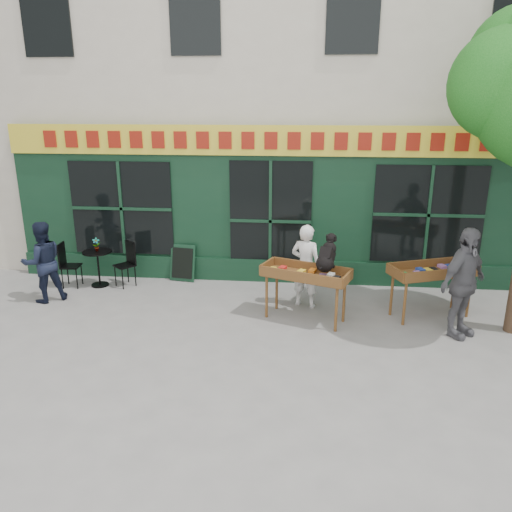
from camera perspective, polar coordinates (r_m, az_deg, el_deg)
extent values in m
plane|color=slate|center=(8.74, 0.46, -8.14)|extent=(80.00, 80.00, 0.00)
cube|color=beige|center=(13.93, 2.99, 22.41)|extent=(14.00, 7.00, 10.00)
cube|color=black|center=(10.53, 1.71, 5.49)|extent=(11.00, 0.16, 3.20)
cube|color=gold|center=(10.21, 1.73, 13.06)|extent=(11.00, 0.06, 0.60)
cube|color=maroon|center=(10.17, 1.71, 13.04)|extent=(9.60, 0.03, 0.34)
cube|color=black|center=(10.79, 1.60, -1.66)|extent=(11.00, 0.10, 0.50)
cube|color=black|center=(10.48, 1.66, 4.04)|extent=(1.70, 0.05, 2.50)
cube|color=black|center=(11.13, -15.07, 5.28)|extent=(2.20, 0.05, 2.00)
cube|color=black|center=(10.70, 19.07, 4.46)|extent=(2.20, 0.05, 2.00)
sphere|color=#125213|center=(8.87, 26.63, 17.16)|extent=(1.70, 1.70, 1.70)
cylinder|color=brown|center=(8.97, 1.22, -4.65)|extent=(0.05, 0.05, 0.80)
cylinder|color=brown|center=(8.54, 9.16, -6.06)|extent=(0.05, 0.05, 0.80)
cylinder|color=brown|center=(9.35, 2.38, -3.75)|extent=(0.05, 0.05, 0.80)
cylinder|color=brown|center=(8.93, 10.03, -5.04)|extent=(0.05, 0.05, 0.80)
cube|color=brown|center=(8.78, 5.69, -2.32)|extent=(1.61, 1.08, 0.05)
cube|color=brown|center=(8.50, 5.00, -2.40)|extent=(1.42, 0.57, 0.18)
cube|color=brown|center=(9.01, 6.37, -1.28)|extent=(1.42, 0.57, 0.18)
cube|color=brown|center=(8.76, 5.70, -1.95)|extent=(1.36, 0.84, 0.06)
imported|color=white|center=(9.40, 5.71, -1.13)|extent=(0.68, 0.56, 1.59)
cylinder|color=brown|center=(9.04, 16.62, -5.24)|extent=(0.05, 0.05, 0.80)
cylinder|color=brown|center=(9.76, 23.16, -4.26)|extent=(0.05, 0.05, 0.80)
cylinder|color=brown|center=(9.39, 15.24, -4.27)|extent=(0.05, 0.05, 0.80)
cylinder|color=brown|center=(10.09, 21.65, -3.40)|extent=(0.05, 0.05, 0.80)
cube|color=brown|center=(9.41, 19.53, -1.89)|extent=(1.61, 1.08, 0.05)
cube|color=brown|center=(9.17, 20.59, -1.99)|extent=(1.41, 0.57, 0.18)
cube|color=brown|center=(9.61, 18.62, -0.90)|extent=(1.41, 0.57, 0.18)
cube|color=brown|center=(9.40, 19.57, -1.55)|extent=(1.36, 0.84, 0.06)
imported|color=#545459|center=(8.78, 22.59, -2.87)|extent=(1.12, 1.05, 1.85)
cylinder|color=black|center=(11.12, -17.38, -3.15)|extent=(0.36, 0.36, 0.03)
cylinder|color=black|center=(11.00, -17.55, -1.39)|extent=(0.04, 0.04, 0.72)
cylinder|color=black|center=(10.90, -17.72, 0.46)|extent=(0.60, 0.60, 0.03)
cube|color=black|center=(11.12, -20.38, -1.10)|extent=(0.39, 0.39, 0.03)
cube|color=black|center=(11.12, -21.33, 0.14)|extent=(0.06, 0.36, 0.50)
cylinder|color=black|center=(11.01, -19.80, -2.49)|extent=(0.02, 0.02, 0.44)
cylinder|color=black|center=(11.27, -19.29, -1.97)|extent=(0.02, 0.02, 0.44)
cylinder|color=black|center=(11.12, -21.25, -2.46)|extent=(0.02, 0.02, 0.44)
cylinder|color=black|center=(11.38, -20.71, -1.95)|extent=(0.02, 0.02, 0.44)
cube|color=black|center=(10.82, -14.80, -1.07)|extent=(0.51, 0.51, 0.03)
cube|color=black|center=(10.83, -14.12, 0.38)|extent=(0.29, 0.25, 0.50)
cylinder|color=black|center=(10.95, -15.78, -2.20)|extent=(0.02, 0.02, 0.44)
cylinder|color=black|center=(10.70, -15.00, -2.59)|extent=(0.02, 0.02, 0.44)
cylinder|color=black|center=(11.09, -14.43, -1.85)|extent=(0.02, 0.02, 0.44)
cylinder|color=black|center=(10.84, -13.63, -2.23)|extent=(0.02, 0.02, 0.44)
imported|color=gray|center=(10.85, -17.80, 1.26)|extent=(0.18, 0.15, 0.29)
imported|color=black|center=(10.42, -23.19, -0.65)|extent=(0.98, 0.96, 1.59)
cube|color=black|center=(10.92, -8.39, -0.78)|extent=(0.58, 0.27, 0.79)
cube|color=black|center=(10.90, -8.42, -0.81)|extent=(0.48, 0.24, 0.65)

